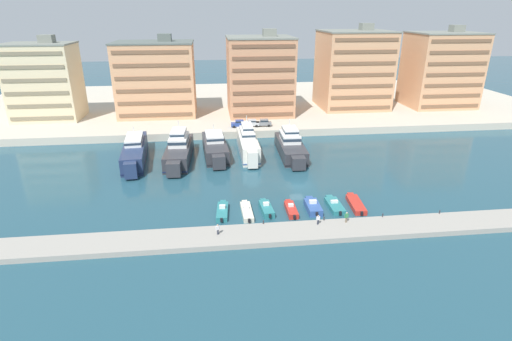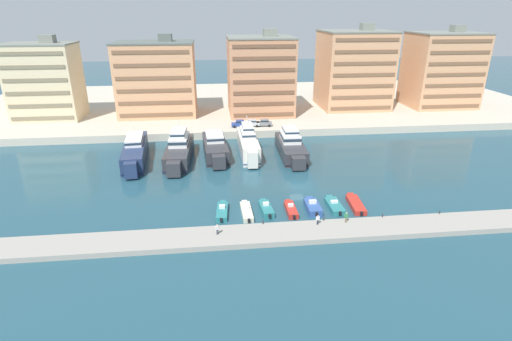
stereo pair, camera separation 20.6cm
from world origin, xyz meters
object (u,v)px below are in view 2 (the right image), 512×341
yacht_navy_far_left (135,151)px  motorboat_cream_left (247,211)px  car_blue_far_left (240,123)px  motorboat_red_mid_right (356,204)px  motorboat_teal_mid_left (266,209)px  pedestrian_near_edge (318,219)px  yacht_ivory_center_left (248,143)px  yacht_charcoal_left (179,150)px  motorboat_teal_far_left (222,211)px  motorboat_red_center_left (291,209)px  pedestrian_mid_deck (217,228)px  motorboat_teal_center_right (334,205)px  car_silver_left (252,123)px  car_grey_mid_left (264,122)px  pedestrian_far_side (346,216)px  motorboat_blue_center (313,207)px  yacht_charcoal_mid_left (215,147)px  yacht_charcoal_center (291,146)px

yacht_navy_far_left → motorboat_cream_left: (21.51, -26.85, -1.63)m
car_blue_far_left → motorboat_red_mid_right: bearing=-69.9°
motorboat_teal_mid_left → pedestrian_near_edge: 9.36m
yacht_ivory_center_left → pedestrian_near_edge: size_ratio=12.88×
yacht_charcoal_left → motorboat_teal_far_left: (8.30, -25.53, -1.85)m
motorboat_teal_far_left → motorboat_teal_mid_left: size_ratio=1.13×
yacht_charcoal_left → motorboat_red_center_left: bearing=-53.7°
pedestrian_mid_deck → motorboat_teal_center_right: bearing=21.9°
motorboat_red_mid_right → car_silver_left: car_silver_left is taller
yacht_charcoal_left → car_grey_mid_left: yacht_charcoal_left is taller
motorboat_teal_mid_left → car_silver_left: car_silver_left is taller
car_silver_left → pedestrian_mid_deck: 52.32m
pedestrian_mid_deck → pedestrian_far_side: bearing=3.8°
yacht_charcoal_left → motorboat_blue_center: yacht_charcoal_left is taller
pedestrian_mid_deck → yacht_charcoal_left: bearing=102.6°
yacht_navy_far_left → motorboat_teal_far_left: (17.67, -26.34, -1.61)m
motorboat_red_mid_right → pedestrian_near_edge: (-8.15, -6.52, 1.31)m
yacht_charcoal_mid_left → motorboat_teal_center_right: yacht_charcoal_mid_left is taller
pedestrian_near_edge → car_grey_mid_left: bearing=91.5°
car_blue_far_left → pedestrian_near_edge: bearing=-81.2°
pedestrian_near_edge → motorboat_red_center_left: bearing=116.0°
pedestrian_far_side → car_silver_left: bearing=100.0°
motorboat_teal_mid_left → motorboat_cream_left: bearing=-173.7°
car_silver_left → yacht_charcoal_left: bearing=-134.1°
motorboat_teal_mid_left → motorboat_teal_center_right: motorboat_teal_mid_left is taller
motorboat_red_center_left → motorboat_red_mid_right: 11.01m
yacht_charcoal_center → motorboat_teal_center_right: (2.22, -25.92, -1.71)m
motorboat_cream_left → motorboat_teal_mid_left: bearing=6.3°
motorboat_red_mid_right → yacht_charcoal_center: bearing=102.6°
yacht_charcoal_left → yacht_ivory_center_left: (15.07, 2.29, 0.14)m
car_grey_mid_left → motorboat_teal_far_left: bearing=-105.9°
yacht_navy_far_left → yacht_ivory_center_left: yacht_ivory_center_left is taller
motorboat_teal_far_left → motorboat_blue_center: (14.60, -0.36, 0.14)m
motorboat_red_center_left → pedestrian_far_side: size_ratio=3.48×
yacht_charcoal_left → pedestrian_near_edge: bearing=-55.4°
yacht_ivory_center_left → motorboat_teal_center_right: size_ratio=3.01×
yacht_charcoal_mid_left → car_blue_far_left: bearing=67.3°
yacht_ivory_center_left → pedestrian_mid_deck: 36.32m
motorboat_red_mid_right → motorboat_teal_mid_left: bearing=-179.4°
yacht_charcoal_left → car_silver_left: (17.54, 18.11, 0.55)m
yacht_navy_far_left → motorboat_blue_center: size_ratio=3.73×
motorboat_cream_left → motorboat_red_mid_right: bearing=1.6°
car_blue_far_left → yacht_charcoal_center: bearing=-60.0°
motorboat_teal_far_left → motorboat_red_mid_right: bearing=0.0°
motorboat_teal_center_right → motorboat_red_mid_right: size_ratio=0.88×
motorboat_blue_center → car_silver_left: (-5.35, 44.00, 2.27)m
yacht_charcoal_center → motorboat_red_mid_right: bearing=-77.4°
yacht_ivory_center_left → car_silver_left: bearing=81.1°
yacht_navy_far_left → car_grey_mid_left: yacht_navy_far_left is taller
yacht_charcoal_center → yacht_ivory_center_left: bearing=168.9°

